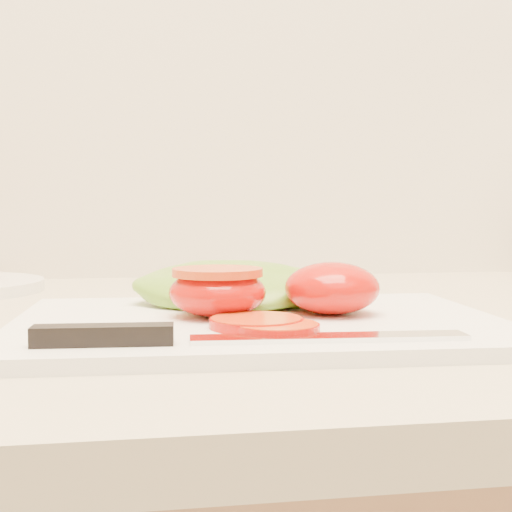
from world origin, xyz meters
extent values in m
cube|color=white|center=(-0.28, 1.58, 0.94)|extent=(0.37, 0.27, 0.01)
ellipsoid|color=#C00800|center=(-0.22, 1.59, 0.96)|extent=(0.07, 0.07, 0.04)
ellipsoid|color=#C00800|center=(-0.30, 1.59, 0.96)|extent=(0.07, 0.07, 0.04)
cylinder|color=#B73914|center=(-0.30, 1.59, 0.97)|extent=(0.07, 0.07, 0.01)
cylinder|color=#DF4311|center=(-0.28, 1.54, 0.94)|extent=(0.06, 0.06, 0.01)
cylinder|color=#DF4311|center=(-0.27, 1.52, 0.94)|extent=(0.05, 0.05, 0.01)
ellipsoid|color=#66A92C|center=(-0.29, 1.66, 0.96)|extent=(0.18, 0.14, 0.03)
ellipsoid|color=#66A92C|center=(-0.24, 1.66, 0.95)|extent=(0.15, 0.14, 0.03)
cube|color=silver|center=(-0.25, 1.49, 0.94)|extent=(0.17, 0.03, 0.00)
cube|color=black|center=(-0.38, 1.50, 0.95)|extent=(0.08, 0.02, 0.01)
camera|label=1|loc=(-0.36, 1.07, 1.02)|focal=50.00mm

